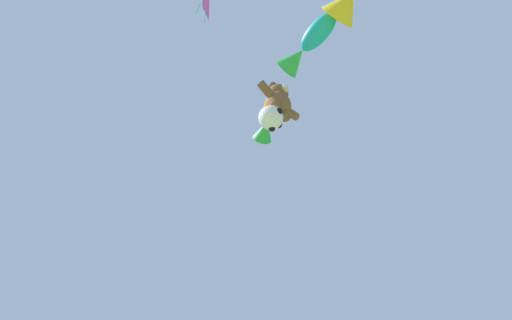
{
  "coord_description": "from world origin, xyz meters",
  "views": [
    {
      "loc": [
        -4.57,
        -0.78,
        1.44
      ],
      "look_at": [
        -0.47,
        3.32,
        10.11
      ],
      "focal_mm": 28.0,
      "sensor_mm": 36.0,
      "label": 1
    }
  ],
  "objects_px": {
    "fish_kite_tangerine": "(269,117)",
    "diamond_kite": "(205,4)",
    "soccer_ball_kite": "(271,118)",
    "teddy_bear_kite": "(279,101)",
    "fish_kite_teal": "(306,46)"
  },
  "relations": [
    {
      "from": "diamond_kite",
      "to": "fish_kite_teal",
      "type": "bearing_deg",
      "value": -28.87
    },
    {
      "from": "soccer_ball_kite",
      "to": "diamond_kite",
      "type": "relative_size",
      "value": 0.27
    },
    {
      "from": "soccer_ball_kite",
      "to": "fish_kite_tangerine",
      "type": "bearing_deg",
      "value": 43.54
    },
    {
      "from": "soccer_ball_kite",
      "to": "fish_kite_teal",
      "type": "height_order",
      "value": "fish_kite_teal"
    },
    {
      "from": "fish_kite_tangerine",
      "to": "diamond_kite",
      "type": "bearing_deg",
      "value": -166.26
    },
    {
      "from": "soccer_ball_kite",
      "to": "diamond_kite",
      "type": "xyz_separation_m",
      "value": [
        -3.19,
        -0.01,
        4.31
      ]
    },
    {
      "from": "fish_kite_tangerine",
      "to": "diamond_kite",
      "type": "relative_size",
      "value": 0.76
    },
    {
      "from": "teddy_bear_kite",
      "to": "diamond_kite",
      "type": "distance_m",
      "value": 4.51
    },
    {
      "from": "diamond_kite",
      "to": "teddy_bear_kite",
      "type": "bearing_deg",
      "value": -1.7
    },
    {
      "from": "soccer_ball_kite",
      "to": "diamond_kite",
      "type": "bearing_deg",
      "value": -179.76
    },
    {
      "from": "teddy_bear_kite",
      "to": "fish_kite_tangerine",
      "type": "bearing_deg",
      "value": 56.43
    },
    {
      "from": "teddy_bear_kite",
      "to": "fish_kite_teal",
      "type": "xyz_separation_m",
      "value": [
        -0.33,
        -1.65,
        1.33
      ]
    },
    {
      "from": "soccer_ball_kite",
      "to": "fish_kite_teal",
      "type": "distance_m",
      "value": 3.32
    },
    {
      "from": "fish_kite_tangerine",
      "to": "fish_kite_teal",
      "type": "height_order",
      "value": "fish_kite_tangerine"
    },
    {
      "from": "soccer_ball_kite",
      "to": "fish_kite_tangerine",
      "type": "distance_m",
      "value": 3.26
    }
  ]
}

